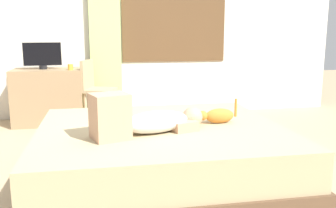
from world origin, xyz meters
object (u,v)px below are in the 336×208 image
person_lying (145,120)px  cat (218,116)px  desk (49,96)px  bed (161,151)px  cup (70,67)px  tv_monitor (42,55)px  chair_by_desk (95,86)px

person_lying → cat: bearing=18.4°
desk → bed: bearing=-61.0°
cup → desk: bearing=149.2°
tv_monitor → chair_by_desk: bearing=-10.8°
person_lying → desk: 2.55m
desk → cup: (0.32, -0.19, 0.41)m
bed → cat: (0.51, 0.01, 0.29)m
bed → cat: bearing=1.5°
bed → desk: size_ratio=2.32×
person_lying → cat: (0.67, 0.22, -0.05)m
person_lying → cat: 0.71m
desk → cup: 0.55m
person_lying → desk: person_lying is taller
bed → person_lying: person_lying is taller
person_lying → bed: bearing=52.3°
desk → person_lying: bearing=-66.5°
cat → chair_by_desk: bearing=118.3°
desk → tv_monitor: 0.55m
cat → person_lying: bearing=-161.6°
bed → tv_monitor: tv_monitor is taller
bed → desk: desk is taller
tv_monitor → cat: bearing=-50.6°
tv_monitor → cup: tv_monitor is taller
desk → cat: bearing=-51.4°
cat → cup: cup is taller
tv_monitor → person_lying: bearing=-65.5°
cup → chair_by_desk: (0.30, 0.06, -0.27)m
person_lying → tv_monitor: (-1.06, 2.33, 0.37)m
cup → tv_monitor: bearing=152.7°
bed → chair_by_desk: 2.09m
tv_monitor → chair_by_desk: tv_monitor is taller
bed → desk: bearing=119.0°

